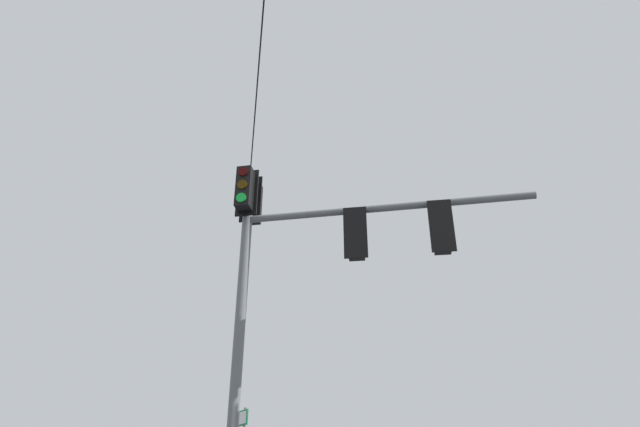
% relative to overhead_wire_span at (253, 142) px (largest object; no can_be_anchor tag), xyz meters
% --- Properties ---
extents(signal_mast_assembly, '(1.52, 5.70, 7.52)m').
position_rel_overhead_wire_span_xyz_m(signal_mast_assembly, '(-0.71, -1.63, -3.66)').
color(signal_mast_assembly, slate).
rests_on(signal_mast_assembly, ground).
extents(overhead_wire_span, '(19.81, 11.09, 1.06)m').
position_rel_overhead_wire_span_xyz_m(overhead_wire_span, '(0.00, 0.00, 0.00)').
color(overhead_wire_span, black).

